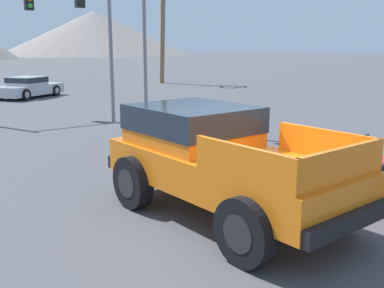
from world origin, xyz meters
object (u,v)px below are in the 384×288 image
traffic_light_crosswalk (118,22)px  orange_pickup_truck (215,154)px  red_convertible_car (371,175)px  parked_car_silver (28,87)px

traffic_light_crosswalk → orange_pickup_truck: bearing=70.1°
orange_pickup_truck → red_convertible_car: (3.05, -1.16, -0.65)m
orange_pickup_truck → traffic_light_crosswalk: bearing=67.7°
orange_pickup_truck → traffic_light_crosswalk: traffic_light_crosswalk is taller
orange_pickup_truck → traffic_light_crosswalk: 12.64m
orange_pickup_truck → parked_car_silver: bearing=79.4°
parked_car_silver → traffic_light_crosswalk: traffic_light_crosswalk is taller
red_convertible_car → parked_car_silver: (-0.08, 21.78, 0.18)m
red_convertible_car → traffic_light_crosswalk: 13.26m
orange_pickup_truck → traffic_light_crosswalk: (4.19, 11.59, 2.82)m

